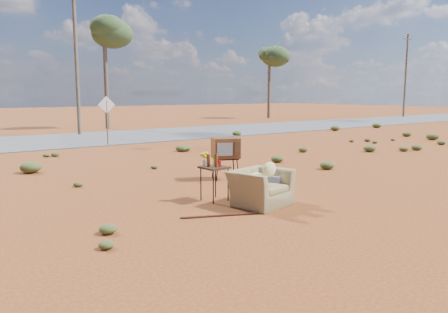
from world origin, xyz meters
TOP-DOWN VIEW (x-y plane):
  - ground at (0.00, 0.00)m, footprint 140.00×140.00m
  - highway at (0.00, 15.00)m, footprint 140.00×7.00m
  - armchair at (0.07, -0.27)m, footprint 1.44×1.12m
  - tv_unit at (1.06, 2.37)m, footprint 0.85×0.77m
  - side_table at (-0.60, 0.61)m, footprint 0.57×0.57m
  - rusty_bar at (-1.18, -0.50)m, footprint 1.41×0.63m
  - road_sign at (1.50, 12.00)m, footprint 0.78×0.06m
  - eucalyptus_center at (5.00, 21.00)m, footprint 3.20×3.20m
  - eucalyptus_right at (22.00, 24.00)m, footprint 3.20×3.20m
  - utility_pole_center at (2.00, 17.50)m, footprint 1.40×0.20m
  - utility_pole_east at (34.00, 17.50)m, footprint 1.40×0.20m
  - scrub_patch at (-0.82, 4.41)m, footprint 17.49×8.07m

SIDE VIEW (x-z plane):
  - ground at x=0.00m, z-range 0.00..0.00m
  - highway at x=0.00m, z-range 0.00..0.04m
  - rusty_bar at x=-1.18m, z-range 0.00..0.04m
  - scrub_patch at x=-0.82m, z-range -0.03..0.30m
  - armchair at x=0.07m, z-range -0.03..0.96m
  - side_table at x=-0.60m, z-range 0.25..1.30m
  - tv_unit at x=1.06m, z-range 0.27..1.40m
  - road_sign at x=1.50m, z-range 0.41..2.60m
  - utility_pole_center at x=2.00m, z-range 0.15..8.15m
  - utility_pole_east at x=34.00m, z-range 0.15..8.15m
  - eucalyptus_right at x=22.00m, z-range 2.39..9.49m
  - eucalyptus_center at x=5.00m, z-range 2.63..10.23m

